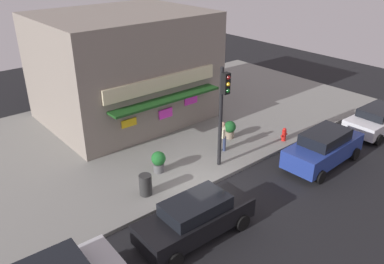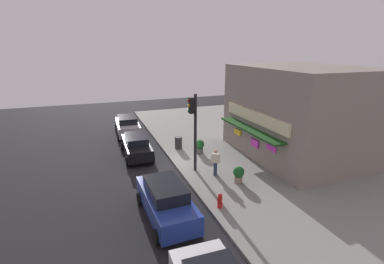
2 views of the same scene
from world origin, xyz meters
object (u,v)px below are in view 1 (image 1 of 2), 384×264
Objects in this scene: trash_can at (145,185)px; parked_car_white at (378,119)px; pedestrian at (222,135)px; parked_car_blue at (324,148)px; potted_plant_by_window at (159,161)px; fire_hydrant at (284,134)px; parked_car_black at (196,217)px; traffic_light at (223,105)px; potted_plant_by_doorway at (230,129)px.

parked_car_white reaches higher than trash_can.
pedestrian is 4.95m from parked_car_blue.
potted_plant_by_window is 0.22× the size of parked_car_blue.
fire_hydrant is 0.46× the size of pedestrian.
traffic_light is at bearing 35.37° from parked_car_black.
fire_hydrant is (4.44, -0.31, -2.75)m from traffic_light.
potted_plant_by_doorway is at bearing 30.52° from pedestrian.
pedestrian reaches higher than parked_car_white.
potted_plant_by_doorway is 0.22× the size of parked_car_black.
potted_plant_by_window is 13.06m from parked_car_white.
parked_car_white is 0.97× the size of parked_car_blue.
pedestrian is at bearing 37.15° from parked_car_black.
pedestrian is 1.64m from potted_plant_by_doorway.
trash_can is at bearing 167.27° from parked_car_white.
potted_plant_by_window is at bearing 173.11° from pedestrian.
traffic_light is at bearing -136.81° from pedestrian.
potted_plant_by_doorway is at bearing 13.01° from trash_can.
parked_car_blue reaches higher than trash_can.
pedestrian reaches higher than parked_car_blue.
pedestrian reaches higher than trash_can.
traffic_light is at bearing 163.82° from parked_car_white.
fire_hydrant is 5.86m from parked_car_white.
pedestrian is (1.07, 1.01, -2.22)m from traffic_light.
trash_can is 0.21× the size of parked_car_white.
potted_plant_by_window is (1.51, 1.15, 0.10)m from trash_can.
parked_car_black is at bearing -144.17° from potted_plant_by_doorway.
potted_plant_by_doorway is 0.95× the size of potted_plant_by_window.
trash_can is at bearing 175.89° from fire_hydrant.
traffic_light is 1.08× the size of parked_car_white.
trash_can is at bearing -142.77° from potted_plant_by_window.
trash_can is 0.57× the size of pedestrian.
trash_can reaches higher than fire_hydrant.
fire_hydrant is 0.81× the size of trash_can.
parked_car_blue is (6.71, -4.35, 0.16)m from potted_plant_by_window.
parked_car_white reaches higher than potted_plant_by_window.
fire_hydrant is 0.77× the size of potted_plant_by_doorway.
pedestrian is 1.66× the size of potted_plant_by_doorway.
fire_hydrant is at bearing -21.34° from pedestrian.
pedestrian reaches higher than potted_plant_by_doorway.
trash_can is at bearing -166.99° from potted_plant_by_doorway.
potted_plant_by_doorway is (1.38, 0.82, -0.34)m from pedestrian.
parked_car_white is at bearing 0.28° from parked_car_black.
fire_hydrant is 0.16× the size of parked_car_blue.
traffic_light reaches higher than fire_hydrant.
parked_car_black reaches higher than potted_plant_by_window.
parked_car_black is at bearing -89.30° from trash_can.
pedestrian reaches higher than potted_plant_by_window.
parked_car_blue is (3.04, -3.91, -0.16)m from pedestrian.
traffic_light is 6.44× the size of fire_hydrant.
trash_can is 1.90m from potted_plant_by_window.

